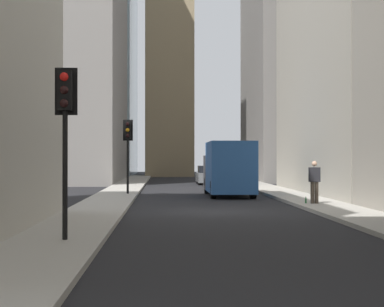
% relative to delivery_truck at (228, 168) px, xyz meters
% --- Properties ---
extents(ground_plane, '(135.00, 135.00, 0.00)m').
position_rel_delivery_truck_xyz_m(ground_plane, '(-9.53, 1.40, -1.46)').
color(ground_plane, black).
extents(sidewalk_right, '(90.00, 2.20, 0.14)m').
position_rel_delivery_truck_xyz_m(sidewalk_right, '(-9.53, 5.90, -1.39)').
color(sidewalk_right, '#A8A399').
rests_on(sidewalk_right, ground_plane).
extents(sidewalk_left, '(90.00, 2.20, 0.14)m').
position_rel_delivery_truck_xyz_m(sidewalk_left, '(-9.53, -3.10, -1.39)').
color(sidewalk_left, '#A8A399').
rests_on(sidewalk_left, ground_plane).
extents(building_left_far, '(14.46, 10.50, 25.05)m').
position_rel_delivery_truck_xyz_m(building_left_far, '(21.99, -9.19, 11.08)').
color(building_left_far, gray).
rests_on(building_left_far, ground_plane).
extents(building_right_far, '(17.76, 10.00, 29.85)m').
position_rel_delivery_truck_xyz_m(building_right_far, '(19.65, 12.00, 13.46)').
color(building_right_far, gray).
rests_on(building_right_far, ground_plane).
extents(church_spire, '(5.70, 5.70, 33.56)m').
position_rel_delivery_truck_xyz_m(church_spire, '(35.46, 2.81, 16.09)').
color(church_spire, '#9E8966').
rests_on(church_spire, ground_plane).
extents(delivery_truck, '(6.46, 2.25, 2.84)m').
position_rel_delivery_truck_xyz_m(delivery_truck, '(0.00, 0.00, 0.00)').
color(delivery_truck, '#285699').
rests_on(delivery_truck, ground_plane).
extents(hatchback_grey, '(4.30, 1.78, 1.42)m').
position_rel_delivery_truck_xyz_m(hatchback_grey, '(14.79, 0.00, -0.80)').
color(hatchback_grey, slate).
rests_on(hatchback_grey, ground_plane).
extents(traffic_light_foreground, '(0.43, 0.52, 3.97)m').
position_rel_delivery_truck_xyz_m(traffic_light_foreground, '(-18.74, 5.67, 1.59)').
color(traffic_light_foreground, black).
rests_on(traffic_light_foreground, sidewalk_right).
extents(traffic_light_midblock, '(0.43, 0.52, 3.88)m').
position_rel_delivery_truck_xyz_m(traffic_light_midblock, '(-0.04, 5.31, 1.53)').
color(traffic_light_midblock, black).
rests_on(traffic_light_midblock, sidewalk_right).
extents(pedestrian, '(0.26, 0.44, 1.74)m').
position_rel_delivery_truck_xyz_m(pedestrian, '(-7.65, -2.77, -0.37)').
color(pedestrian, '#473D33').
rests_on(pedestrian, sidewalk_left).
extents(discarded_bottle, '(0.07, 0.07, 0.27)m').
position_rel_delivery_truck_xyz_m(discarded_bottle, '(-7.47, -2.45, -1.21)').
color(discarded_bottle, '#236033').
rests_on(discarded_bottle, sidewalk_left).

